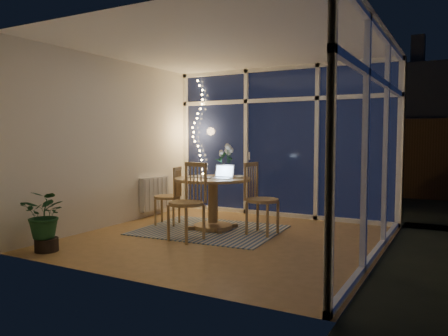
# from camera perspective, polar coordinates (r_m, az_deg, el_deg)

# --- Properties ---
(floor) EXTENTS (4.00, 4.00, 0.00)m
(floor) POSITION_cam_1_polar(r_m,az_deg,el_deg) (6.05, 0.42, -9.19)
(floor) COLOR olive
(floor) RESTS_ON ground
(ceiling) EXTENTS (4.00, 4.00, 0.00)m
(ceiling) POSITION_cam_1_polar(r_m,az_deg,el_deg) (6.01, 0.43, 15.71)
(ceiling) COLOR white
(ceiling) RESTS_ON wall_back
(wall_back) EXTENTS (4.00, 0.04, 2.60)m
(wall_back) POSITION_cam_1_polar(r_m,az_deg,el_deg) (7.71, 7.52, 3.38)
(wall_back) COLOR white
(wall_back) RESTS_ON floor
(wall_front) EXTENTS (4.00, 0.04, 2.60)m
(wall_front) POSITION_cam_1_polar(r_m,az_deg,el_deg) (4.23, -12.54, 2.83)
(wall_front) COLOR white
(wall_front) RESTS_ON floor
(wall_left) EXTENTS (0.04, 4.00, 2.60)m
(wall_left) POSITION_cam_1_polar(r_m,az_deg,el_deg) (7.06, -14.04, 3.24)
(wall_left) COLOR white
(wall_left) RESTS_ON floor
(wall_right) EXTENTS (0.04, 4.00, 2.60)m
(wall_right) POSITION_cam_1_polar(r_m,az_deg,el_deg) (5.24, 20.07, 2.89)
(wall_right) COLOR white
(wall_right) RESTS_ON floor
(window_wall_back) EXTENTS (4.00, 0.10, 2.60)m
(window_wall_back) POSITION_cam_1_polar(r_m,az_deg,el_deg) (7.67, 7.41, 3.37)
(window_wall_back) COLOR white
(window_wall_back) RESTS_ON floor
(window_wall_right) EXTENTS (0.10, 4.00, 2.60)m
(window_wall_right) POSITION_cam_1_polar(r_m,az_deg,el_deg) (5.25, 19.64, 2.90)
(window_wall_right) COLOR white
(window_wall_right) RESTS_ON floor
(radiator) EXTENTS (0.10, 0.70, 0.58)m
(radiator) POSITION_cam_1_polar(r_m,az_deg,el_deg) (7.77, -9.08, -3.29)
(radiator) COLOR silver
(radiator) RESTS_ON wall_left
(fairy_lights) EXTENTS (0.24, 0.10, 1.85)m
(fairy_lights) POSITION_cam_1_polar(r_m,az_deg,el_deg) (8.34, -3.44, 4.99)
(fairy_lights) COLOR #F9C063
(fairy_lights) RESTS_ON window_wall_back
(garden_patio) EXTENTS (12.00, 6.00, 0.10)m
(garden_patio) POSITION_cam_1_polar(r_m,az_deg,el_deg) (10.54, 15.95, -4.01)
(garden_patio) COLOR black
(garden_patio) RESTS_ON ground
(garden_fence) EXTENTS (11.00, 0.08, 1.80)m
(garden_fence) POSITION_cam_1_polar(r_m,az_deg,el_deg) (11.05, 14.09, 1.39)
(garden_fence) COLOR #3A2715
(garden_fence) RESTS_ON ground
(neighbour_roof) EXTENTS (7.00, 3.00, 2.20)m
(neighbour_roof) POSITION_cam_1_polar(r_m,az_deg,el_deg) (13.93, 18.55, 7.17)
(neighbour_roof) COLOR #35383F
(neighbour_roof) RESTS_ON ground
(garden_shrubs) EXTENTS (0.90, 0.90, 0.90)m
(garden_shrubs) POSITION_cam_1_polar(r_m,az_deg,el_deg) (9.35, 6.01, -1.73)
(garden_shrubs) COLOR black
(garden_shrubs) RESTS_ON ground
(rug) EXTENTS (2.11, 1.73, 0.01)m
(rug) POSITION_cam_1_polar(r_m,az_deg,el_deg) (6.56, -1.89, -8.09)
(rug) COLOR beige
(rug) RESTS_ON floor
(dining_table) EXTENTS (1.21, 1.21, 0.78)m
(dining_table) POSITION_cam_1_polar(r_m,az_deg,el_deg) (6.57, -1.45, -4.67)
(dining_table) COLOR #A8864B
(dining_table) RESTS_ON floor
(chair_left) EXTENTS (0.54, 0.54, 0.93)m
(chair_left) POSITION_cam_1_polar(r_m,az_deg,el_deg) (6.95, -7.41, -3.58)
(chair_left) COLOR #A8864B
(chair_left) RESTS_ON floor
(chair_right) EXTENTS (0.51, 0.51, 1.04)m
(chair_right) POSITION_cam_1_polar(r_m,az_deg,el_deg) (6.21, 5.05, -3.97)
(chair_right) COLOR #A8864B
(chair_right) RESTS_ON floor
(chair_front) EXTENTS (0.57, 0.57, 1.06)m
(chair_front) POSITION_cam_1_polar(r_m,az_deg,el_deg) (5.85, -4.98, -4.36)
(chair_front) COLOR #A8864B
(chair_front) RESTS_ON floor
(laptop) EXTENTS (0.32, 0.28, 0.22)m
(laptop) POSITION_cam_1_polar(r_m,az_deg,el_deg) (6.39, -0.33, -0.40)
(laptop) COLOR silver
(laptop) RESTS_ON dining_table
(flower_vase) EXTENTS (0.21, 0.21, 0.21)m
(flower_vase) POSITION_cam_1_polar(r_m,az_deg,el_deg) (6.68, -0.06, -0.26)
(flower_vase) COLOR white
(flower_vase) RESTS_ON dining_table
(bowl) EXTENTS (0.16, 0.16, 0.04)m
(bowl) POSITION_cam_1_polar(r_m,az_deg,el_deg) (6.47, 2.00, -1.17)
(bowl) COLOR white
(bowl) RESTS_ON dining_table
(newspapers) EXTENTS (0.42, 0.36, 0.01)m
(newspapers) POSITION_cam_1_polar(r_m,az_deg,el_deg) (6.64, -3.04, -1.15)
(newspapers) COLOR silver
(newspapers) RESTS_ON dining_table
(phone) EXTENTS (0.12, 0.08, 0.01)m
(phone) POSITION_cam_1_polar(r_m,az_deg,el_deg) (6.40, -1.99, -1.35)
(phone) COLOR black
(phone) RESTS_ON dining_table
(potted_plant) EXTENTS (0.67, 0.63, 0.76)m
(potted_plant) POSITION_cam_1_polar(r_m,az_deg,el_deg) (5.73, -22.25, -6.34)
(potted_plant) COLOR #194623
(potted_plant) RESTS_ON floor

